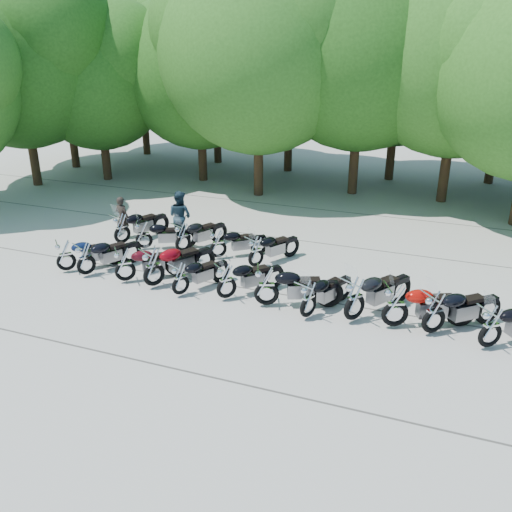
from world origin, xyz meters
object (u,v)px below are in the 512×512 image
(motorcycle_8, at_px, (355,298))
(motorcycle_1, at_px, (85,258))
(rider_0, at_px, (122,218))
(motorcycle_5, at_px, (226,280))
(motorcycle_13, at_px, (144,234))
(motorcycle_2, at_px, (125,264))
(motorcycle_14, at_px, (183,236))
(motorcycle_6, at_px, (267,285))
(motorcycle_10, at_px, (435,311))
(motorcycle_15, at_px, (218,243))
(motorcycle_0, at_px, (65,255))
(motorcycle_9, at_px, (396,304))
(motorcycle_4, at_px, (180,278))
(motorcycle_16, at_px, (256,251))
(motorcycle_11, at_px, (492,326))
(motorcycle_12, at_px, (122,228))
(motorcycle_3, at_px, (153,266))
(motorcycle_7, at_px, (308,298))

(motorcycle_8, bearing_deg, motorcycle_1, 33.32)
(rider_0, bearing_deg, motorcycle_5, 156.00)
(motorcycle_5, xyz_separation_m, motorcycle_13, (-4.29, 2.56, -0.03))
(motorcycle_2, distance_m, motorcycle_14, 2.82)
(motorcycle_6, distance_m, motorcycle_10, 4.44)
(motorcycle_6, distance_m, motorcycle_15, 3.84)
(motorcycle_0, distance_m, motorcycle_2, 2.21)
(motorcycle_15, bearing_deg, motorcycle_9, -152.81)
(motorcycle_4, xyz_separation_m, motorcycle_16, (1.31, 2.69, 0.03))
(motorcycle_1, xyz_separation_m, motorcycle_16, (4.74, 2.49, -0.02))
(motorcycle_8, relative_size, motorcycle_14, 1.15)
(motorcycle_0, xyz_separation_m, motorcycle_11, (12.54, -0.16, 0.04))
(motorcycle_0, xyz_separation_m, motorcycle_16, (5.54, 2.46, 0.01))
(motorcycle_2, xyz_separation_m, motorcycle_5, (3.36, 0.03, -0.01))
(motorcycle_1, xyz_separation_m, motorcycle_8, (8.43, 0.06, 0.09))
(motorcycle_6, height_order, motorcycle_9, motorcycle_9)
(motorcycle_6, relative_size, motorcycle_13, 1.16)
(motorcycle_2, relative_size, motorcycle_16, 1.04)
(motorcycle_0, relative_size, rider_0, 1.32)
(motorcycle_11, relative_size, motorcycle_14, 1.03)
(motorcycle_0, bearing_deg, motorcycle_6, -135.30)
(motorcycle_10, height_order, motorcycle_16, motorcycle_10)
(motorcycle_0, height_order, motorcycle_9, motorcycle_9)
(motorcycle_2, height_order, rider_0, rider_0)
(motorcycle_9, height_order, motorcycle_12, motorcycle_9)
(motorcycle_1, xyz_separation_m, motorcycle_2, (1.42, 0.02, 0.00))
(motorcycle_13, bearing_deg, motorcycle_14, -109.11)
(motorcycle_0, relative_size, motorcycle_15, 1.03)
(motorcycle_2, distance_m, motorcycle_15, 3.31)
(motorcycle_3, relative_size, motorcycle_5, 1.14)
(motorcycle_6, xyz_separation_m, motorcycle_8, (2.44, 0.03, 0.03))
(motorcycle_6, height_order, motorcycle_13, motorcycle_6)
(motorcycle_7, relative_size, motorcycle_13, 1.03)
(motorcycle_8, distance_m, motorcycle_14, 7.07)
(motorcycle_8, height_order, motorcycle_11, motorcycle_8)
(motorcycle_3, distance_m, motorcycle_10, 8.01)
(motorcycle_0, distance_m, motorcycle_5, 5.57)
(motorcycle_3, bearing_deg, rider_0, -14.82)
(motorcycle_8, bearing_deg, motorcycle_0, 33.08)
(motorcycle_11, xyz_separation_m, motorcycle_12, (-12.26, 2.87, 0.02))
(motorcycle_4, bearing_deg, motorcycle_10, -149.99)
(motorcycle_11, distance_m, motorcycle_13, 11.59)
(motorcycle_10, xyz_separation_m, motorcycle_15, (-7.15, 2.65, -0.09))
(motorcycle_0, relative_size, motorcycle_7, 0.99)
(motorcycle_16, bearing_deg, rider_0, 21.44)
(motorcycle_1, height_order, rider_0, rider_0)
(motorcycle_0, relative_size, motorcycle_13, 1.02)
(motorcycle_1, height_order, motorcycle_11, motorcycle_11)
(motorcycle_1, distance_m, motorcycle_10, 10.43)
(motorcycle_0, bearing_deg, motorcycle_12, -51.28)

